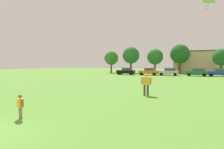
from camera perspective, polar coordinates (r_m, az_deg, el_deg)
name	(u,v)px	position (r m, az deg, el deg)	size (l,w,h in m)	color
ground_plane	(143,78)	(34.44, 9.73, -1.00)	(160.00, 160.00, 0.00)	#568C33
child_kite_flyer	(20,104)	(9.35, -26.79, -8.34)	(0.49, 0.33, 1.10)	#8C7259
adult_bystander	(146,83)	(14.66, 10.66, -2.48)	(0.82, 0.43, 1.75)	#3F3833
kite	(208,1)	(18.27, 27.90, 19.69)	(1.15, 0.81, 1.07)	#8CD859
parked_car_black_0	(126,71)	(44.13, 4.45, 1.05)	(4.30, 2.02, 1.68)	black
parked_car_orange_1	(149,71)	(42.92, 11.37, 0.94)	(4.30, 2.02, 1.68)	orange
parked_car_silver_2	(169,72)	(42.65, 17.34, 0.84)	(4.30, 2.02, 1.68)	silver
parked_car_green_3	(197,72)	(42.70, 25.03, 0.69)	(4.30, 2.02, 1.68)	#196B38
parked_car_blue_4	(219,72)	(43.34, 30.60, 0.58)	(4.30, 2.02, 1.68)	#1E38AD
tree_far_left	(111,58)	(54.69, -0.23, 5.15)	(4.17, 4.17, 6.49)	brown
tree_left	(131,55)	(53.11, 5.96, 5.98)	(4.85, 4.85, 7.56)	brown
tree_center	(155,57)	(51.89, 13.33, 5.41)	(4.36, 4.36, 6.80)	brown
tree_right	(180,54)	(52.55, 20.44, 6.07)	(5.06, 5.06, 7.89)	brown
tree_far_right	(222,57)	(49.87, 31.08, 4.65)	(3.96, 3.96, 6.17)	brown
house_left	(218,63)	(58.28, 30.14, 3.03)	(12.13, 6.30, 5.53)	#9999A3
house_right	(199,62)	(57.77, 25.58, 3.51)	(14.21, 8.35, 6.27)	beige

